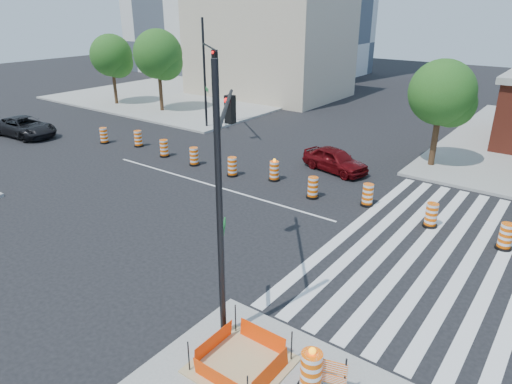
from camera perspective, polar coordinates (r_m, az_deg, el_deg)
ground at (r=23.18m, az=-5.51°, el=0.84°), size 120.00×120.00×0.00m
sidewalk_nw at (r=47.76m, az=-7.31°, el=12.14°), size 22.00×22.00×0.15m
crosswalk_east at (r=18.38m, az=21.07°, el=-6.73°), size 6.75×13.50×0.01m
lane_centerline at (r=23.18m, az=-5.51°, el=0.85°), size 14.00×0.12×0.01m
excavation_pit at (r=12.13m, az=-1.87°, el=-20.62°), size 2.20×2.20×0.90m
beige_midrise at (r=46.41m, az=1.64°, el=18.14°), size 14.00×10.00×10.00m
red_coupe at (r=25.21m, az=9.86°, el=3.98°), size 4.06×2.37×1.30m
dark_suv at (r=35.44m, az=-26.92°, el=7.29°), size 5.02×2.59×1.35m
signal_pole_se at (r=12.26m, az=-4.07°, el=3.24°), size 3.34×4.53×7.28m
signal_pole_nw at (r=31.86m, az=-6.10°, el=15.35°), size 4.48×3.70×7.51m
pit_drum at (r=11.33m, az=6.89°, el=-21.55°), size 0.63×0.63×1.24m
barricade at (r=11.30m, az=8.86°, el=-21.27°), size 0.90×0.30×1.08m
tree_north_a at (r=43.34m, az=-17.55°, el=15.70°), size 3.62×3.62×6.15m
tree_north_b at (r=39.37m, az=-12.07°, el=16.18°), size 3.95×3.95×6.71m
tree_north_c at (r=26.60m, az=22.28°, el=11.01°), size 3.53×3.48×5.91m
median_drum_0 at (r=31.72m, az=-18.48°, el=6.66°), size 0.60×0.60×1.02m
median_drum_1 at (r=30.34m, az=-14.51°, el=6.42°), size 0.60×0.60×1.02m
median_drum_2 at (r=27.92m, az=-11.41°, el=5.32°), size 0.60×0.60×1.02m
median_drum_3 at (r=26.11m, az=-7.75°, el=4.36°), size 0.60×0.60×1.02m
median_drum_4 at (r=24.24m, az=-2.98°, el=3.11°), size 0.60×0.60×1.02m
median_drum_5 at (r=23.60m, az=2.30°, el=2.59°), size 0.60×0.60×1.18m
median_drum_6 at (r=21.60m, az=7.11°, el=0.47°), size 0.60×0.60×1.02m
median_drum_7 at (r=21.23m, az=13.77°, el=-0.43°), size 0.60×0.60×1.02m
median_drum_8 at (r=19.99m, az=21.05°, el=-2.80°), size 0.60×0.60×1.02m
median_drum_9 at (r=19.38m, az=28.73°, el=-4.99°), size 0.60×0.60×1.02m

